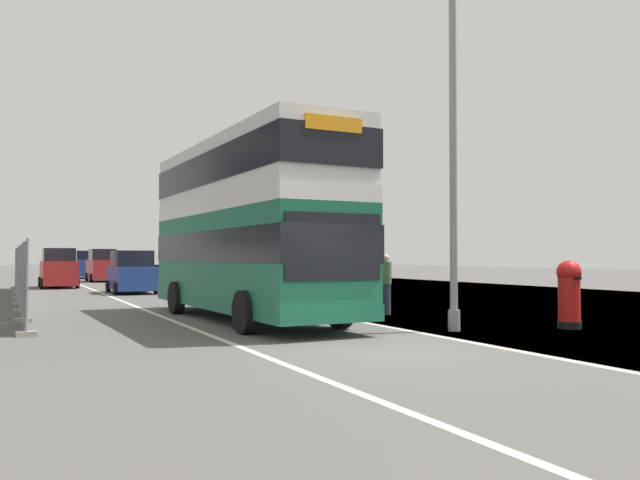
{
  "coord_description": "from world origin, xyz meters",
  "views": [
    {
      "loc": [
        -6.27,
        -10.43,
        1.77
      ],
      "look_at": [
        1.06,
        4.75,
        2.2
      ],
      "focal_mm": 36.39,
      "sensor_mm": 36.0,
      "label": 1
    }
  ],
  "objects_px": {
    "roadworks_barrier": "(322,287)",
    "car_oncoming_near": "(132,273)",
    "red_pillar_postbox": "(569,291)",
    "car_receding_far": "(102,266)",
    "double_decker_bus": "(247,226)",
    "lamppost_foreground": "(453,142)",
    "car_receding_mid": "(58,269)",
    "pedestrian_at_kerb": "(386,284)",
    "car_far_side": "(86,265)"
  },
  "relations": [
    {
      "from": "car_oncoming_near",
      "to": "car_receding_mid",
      "type": "xyz_separation_m",
      "value": [
        -2.83,
        7.37,
        0.09
      ]
    },
    {
      "from": "car_receding_far",
      "to": "lamppost_foreground",
      "type": "bearing_deg",
      "value": -84.39
    },
    {
      "from": "roadworks_barrier",
      "to": "pedestrian_at_kerb",
      "type": "distance_m",
      "value": 2.93
    },
    {
      "from": "red_pillar_postbox",
      "to": "pedestrian_at_kerb",
      "type": "height_order",
      "value": "pedestrian_at_kerb"
    },
    {
      "from": "roadworks_barrier",
      "to": "car_receding_mid",
      "type": "xyz_separation_m",
      "value": [
        -6.97,
        19.93,
        0.31
      ]
    },
    {
      "from": "car_receding_far",
      "to": "red_pillar_postbox",
      "type": "bearing_deg",
      "value": -80.09
    },
    {
      "from": "car_receding_mid",
      "to": "pedestrian_at_kerb",
      "type": "distance_m",
      "value": 24.03
    },
    {
      "from": "red_pillar_postbox",
      "to": "pedestrian_at_kerb",
      "type": "xyz_separation_m",
      "value": [
        -2.05,
        5.21,
        0.0
      ]
    },
    {
      "from": "car_receding_mid",
      "to": "car_receding_far",
      "type": "height_order",
      "value": "car_receding_far"
    },
    {
      "from": "roadworks_barrier",
      "to": "car_receding_far",
      "type": "bearing_deg",
      "value": 97.02
    },
    {
      "from": "roadworks_barrier",
      "to": "pedestrian_at_kerb",
      "type": "relative_size",
      "value": 0.99
    },
    {
      "from": "car_oncoming_near",
      "to": "pedestrian_at_kerb",
      "type": "xyz_separation_m",
      "value": [
        4.95,
        -15.37,
        -0.04
      ]
    },
    {
      "from": "car_receding_mid",
      "to": "red_pillar_postbox",
      "type": "bearing_deg",
      "value": -70.62
    },
    {
      "from": "lamppost_foreground",
      "to": "car_receding_far",
      "type": "distance_m",
      "value": 36.03
    },
    {
      "from": "car_receding_far",
      "to": "pedestrian_at_kerb",
      "type": "xyz_separation_m",
      "value": [
        4.32,
        -31.29,
        -0.15
      ]
    },
    {
      "from": "lamppost_foreground",
      "to": "car_receding_mid",
      "type": "height_order",
      "value": "lamppost_foreground"
    },
    {
      "from": "roadworks_barrier",
      "to": "car_far_side",
      "type": "xyz_separation_m",
      "value": [
        -3.78,
        36.19,
        0.31
      ]
    },
    {
      "from": "car_far_side",
      "to": "red_pillar_postbox",
      "type": "bearing_deg",
      "value": -81.45
    },
    {
      "from": "red_pillar_postbox",
      "to": "car_oncoming_near",
      "type": "relative_size",
      "value": 0.4
    },
    {
      "from": "lamppost_foreground",
      "to": "red_pillar_postbox",
      "type": "distance_m",
      "value": 4.66
    },
    {
      "from": "lamppost_foreground",
      "to": "car_receding_far",
      "type": "height_order",
      "value": "lamppost_foreground"
    },
    {
      "from": "car_receding_far",
      "to": "car_oncoming_near",
      "type": "bearing_deg",
      "value": -92.25
    },
    {
      "from": "red_pillar_postbox",
      "to": "pedestrian_at_kerb",
      "type": "bearing_deg",
      "value": 111.5
    },
    {
      "from": "red_pillar_postbox",
      "to": "roadworks_barrier",
      "type": "distance_m",
      "value": 8.52
    },
    {
      "from": "double_decker_bus",
      "to": "red_pillar_postbox",
      "type": "xyz_separation_m",
      "value": [
        6.4,
        -5.55,
        -1.71
      ]
    },
    {
      "from": "car_oncoming_near",
      "to": "car_receding_far",
      "type": "relative_size",
      "value": 0.91
    },
    {
      "from": "double_decker_bus",
      "to": "car_receding_far",
      "type": "bearing_deg",
      "value": 89.96
    },
    {
      "from": "red_pillar_postbox",
      "to": "car_oncoming_near",
      "type": "xyz_separation_m",
      "value": [
        -7.0,
        20.58,
        0.04
      ]
    },
    {
      "from": "lamppost_foreground",
      "to": "red_pillar_postbox",
      "type": "relative_size",
      "value": 5.65
    },
    {
      "from": "double_decker_bus",
      "to": "car_far_side",
      "type": "height_order",
      "value": "double_decker_bus"
    },
    {
      "from": "roadworks_barrier",
      "to": "car_oncoming_near",
      "type": "relative_size",
      "value": 0.44
    },
    {
      "from": "car_oncoming_near",
      "to": "double_decker_bus",
      "type": "bearing_deg",
      "value": -87.69
    },
    {
      "from": "double_decker_bus",
      "to": "car_oncoming_near",
      "type": "relative_size",
      "value": 2.47
    },
    {
      "from": "roadworks_barrier",
      "to": "pedestrian_at_kerb",
      "type": "bearing_deg",
      "value": -73.83
    },
    {
      "from": "red_pillar_postbox",
      "to": "lamppost_foreground",
      "type": "bearing_deg",
      "value": 164.16
    },
    {
      "from": "lamppost_foreground",
      "to": "car_oncoming_near",
      "type": "height_order",
      "value": "lamppost_foreground"
    },
    {
      "from": "car_receding_far",
      "to": "pedestrian_at_kerb",
      "type": "height_order",
      "value": "car_receding_far"
    },
    {
      "from": "car_oncoming_near",
      "to": "car_far_side",
      "type": "relative_size",
      "value": 0.92
    },
    {
      "from": "red_pillar_postbox",
      "to": "roadworks_barrier",
      "type": "xyz_separation_m",
      "value": [
        -2.87,
        8.02,
        -0.18
      ]
    },
    {
      "from": "red_pillar_postbox",
      "to": "car_oncoming_near",
      "type": "height_order",
      "value": "car_oncoming_near"
    },
    {
      "from": "double_decker_bus",
      "to": "roadworks_barrier",
      "type": "height_order",
      "value": "double_decker_bus"
    },
    {
      "from": "lamppost_foreground",
      "to": "car_receding_far",
      "type": "relative_size",
      "value": 2.09
    },
    {
      "from": "roadworks_barrier",
      "to": "car_far_side",
      "type": "distance_m",
      "value": 36.39
    },
    {
      "from": "roadworks_barrier",
      "to": "double_decker_bus",
      "type": "bearing_deg",
      "value": -145.08
    },
    {
      "from": "car_receding_far",
      "to": "car_far_side",
      "type": "distance_m",
      "value": 7.71
    },
    {
      "from": "car_oncoming_near",
      "to": "car_far_side",
      "type": "height_order",
      "value": "car_far_side"
    },
    {
      "from": "car_receding_far",
      "to": "pedestrian_at_kerb",
      "type": "relative_size",
      "value": 2.48
    },
    {
      "from": "car_far_side",
      "to": "car_oncoming_near",
      "type": "bearing_deg",
      "value": -90.87
    },
    {
      "from": "pedestrian_at_kerb",
      "to": "car_far_side",
      "type": "bearing_deg",
      "value": 96.71
    },
    {
      "from": "double_decker_bus",
      "to": "red_pillar_postbox",
      "type": "relative_size",
      "value": 6.11
    }
  ]
}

